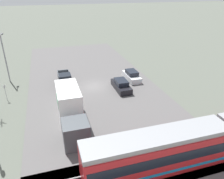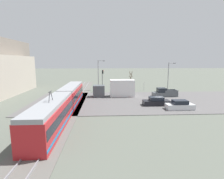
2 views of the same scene
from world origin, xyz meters
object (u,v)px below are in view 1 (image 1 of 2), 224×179
Objects in this scene: sedan_car_0 at (121,85)px; street_lamp_near_crossing at (5,55)px; no_parking_sign at (5,91)px; light_rail_tram at (221,137)px; sedan_car_1 at (132,76)px; box_truck at (70,109)px; pickup_truck at (65,80)px.

street_lamp_near_crossing reaches higher than sedan_car_0.
street_lamp_near_crossing is 3.38× the size of no_parking_sign.
light_rail_tram reaches higher than sedan_car_1.
light_rail_tram reaches higher than no_parking_sign.
no_parking_sign is (20.38, -17.19, -0.37)m from light_rail_tram.
box_truck is 17.31m from street_lamp_near_crossing.
box_truck is at bearing 38.30° from sedan_car_0.
pickup_truck is at bearing -6.30° from sedan_car_1.
light_rail_tram reaches higher than box_truck.
box_truck is 10.95m from pickup_truck.
pickup_truck is 0.72× the size of street_lamp_near_crossing.
sedan_car_0 is (-8.36, -6.61, -1.11)m from box_truck.
light_rail_tram reaches higher than pickup_truck.
street_lamp_near_crossing is 7.58m from no_parking_sign.
sedan_car_1 is 19.13m from no_parking_sign.
sedan_car_1 is 20.44m from street_lamp_near_crossing.
box_truck reaches higher than no_parking_sign.
no_parking_sign is at bearing -5.47° from sedan_car_0.
street_lamp_near_crossing reaches higher than pickup_truck.
pickup_truck is at bearing -58.66° from light_rail_tram.
light_rail_tram is 4.70× the size of pickup_truck.
box_truck is 4.10× the size of no_parking_sign.
pickup_truck is 1.21× the size of sedan_car_1.
no_parking_sign is (-0.30, 6.93, -3.06)m from street_lamp_near_crossing.
sedan_car_1 is at bearing -85.96° from light_rail_tram.
light_rail_tram is at bearing 139.85° from no_parking_sign.
box_truck is 2.02× the size of sedan_car_1.
light_rail_tram is 16.24m from sedan_car_0.
no_parking_sign is at bearing 92.51° from street_lamp_near_crossing.
light_rail_tram is 18.81m from sedan_car_1.
pickup_truck reaches higher than sedan_car_0.
no_parking_sign is (16.14, -1.55, 0.67)m from sedan_car_0.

